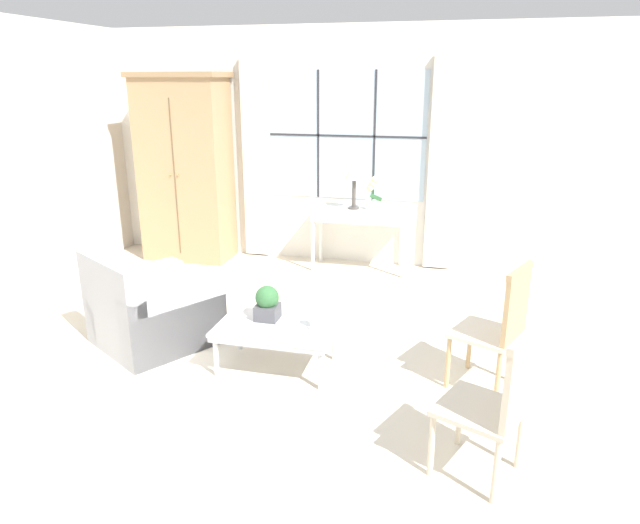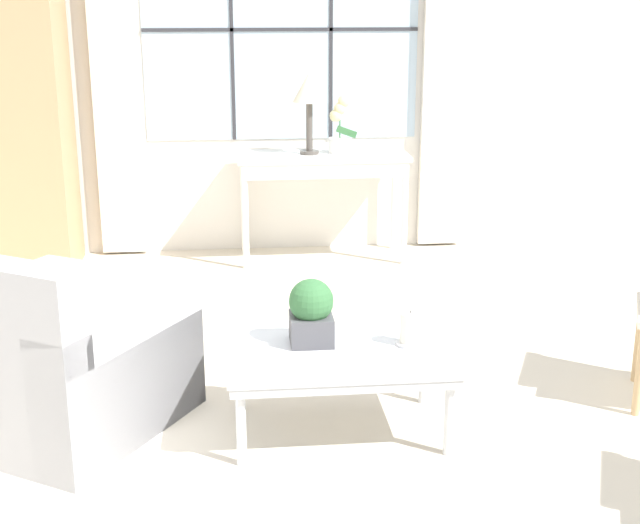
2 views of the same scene
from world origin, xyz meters
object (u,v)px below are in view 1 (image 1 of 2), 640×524
at_px(armoire, 185,168).
at_px(potted_orchid, 372,196).
at_px(accent_chair_wooden, 498,398).
at_px(potted_plant_small, 267,303).
at_px(pillar_candle, 315,320).
at_px(coffee_table, 277,330).
at_px(table_lamp, 354,173).
at_px(armchair_upholstered, 152,312).
at_px(console_table, 361,216).
at_px(side_chair_wooden, 500,322).

bearing_deg(armoire, potted_orchid, 1.35).
height_order(armoire, accent_chair_wooden, armoire).
xyz_separation_m(potted_plant_small, pillar_candle, (0.41, -0.07, -0.07)).
xyz_separation_m(coffee_table, pillar_candle, (0.30, 0.04, 0.11)).
xyz_separation_m(accent_chair_wooden, potted_plant_small, (-1.71, 1.06, -0.02)).
height_order(accent_chair_wooden, coffee_table, accent_chair_wooden).
height_order(coffee_table, potted_plant_small, potted_plant_small).
distance_m(table_lamp, potted_orchid, 0.34).
height_order(table_lamp, potted_orchid, table_lamp).
distance_m(armchair_upholstered, coffee_table, 1.20).
height_order(potted_orchid, armchair_upholstered, potted_orchid).
bearing_deg(potted_orchid, armchair_upholstered, -121.72).
height_order(table_lamp, armchair_upholstered, table_lamp).
height_order(armoire, console_table, armoire).
bearing_deg(pillar_candle, side_chair_wooden, 1.56).
xyz_separation_m(console_table, pillar_candle, (0.10, -2.56, -0.22)).
distance_m(console_table, potted_orchid, 0.28).
distance_m(armoire, console_table, 2.26).
height_order(armoire, table_lamp, armoire).
xyz_separation_m(table_lamp, coffee_table, (-0.11, -2.59, -0.84)).
bearing_deg(side_chair_wooden, pillar_candle, -178.44).
distance_m(accent_chair_wooden, potted_plant_small, 2.01).
distance_m(potted_orchid, pillar_candle, 2.62).
relative_size(armoire, coffee_table, 2.45).
bearing_deg(accent_chair_wooden, potted_orchid, 109.74).
relative_size(armoire, armchair_upholstered, 1.88).
relative_size(potted_plant_small, pillar_candle, 1.83).
height_order(side_chair_wooden, potted_plant_small, side_chair_wooden).
distance_m(armoire, accent_chair_wooden, 5.08).
bearing_deg(armchair_upholstered, potted_orchid, 58.28).
xyz_separation_m(side_chair_wooden, accent_chair_wooden, (-0.06, -1.03, -0.02)).
distance_m(armoire, coffee_table, 3.36).
bearing_deg(console_table, potted_plant_small, -97.04).
distance_m(console_table, pillar_candle, 2.57).
height_order(table_lamp, side_chair_wooden, table_lamp).
xyz_separation_m(console_table, coffee_table, (-0.20, -2.60, -0.33)).
xyz_separation_m(armoire, armchair_upholstered, (0.82, -2.39, -0.86)).
relative_size(coffee_table, potted_plant_small, 3.31).
relative_size(table_lamp, potted_plant_small, 1.96).
relative_size(armchair_upholstered, accent_chair_wooden, 1.29).
bearing_deg(coffee_table, side_chair_wooden, 2.57).
distance_m(table_lamp, potted_plant_small, 2.58).
height_order(potted_orchid, side_chair_wooden, potted_orchid).
relative_size(armchair_upholstered, potted_plant_small, 4.31).
distance_m(armoire, side_chair_wooden, 4.48).
bearing_deg(armchair_upholstered, side_chair_wooden, -2.01).
distance_m(armchair_upholstered, pillar_candle, 1.50).
relative_size(console_table, coffee_table, 1.25).
bearing_deg(table_lamp, armchair_upholstered, -118.26).
xyz_separation_m(armchair_upholstered, potted_plant_small, (1.08, -0.07, 0.22)).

